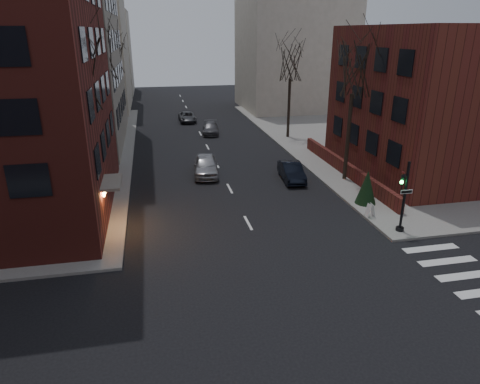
{
  "coord_description": "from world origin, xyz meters",
  "views": [
    {
      "loc": [
        -5.11,
        -10.31,
        10.57
      ],
      "look_at": [
        -0.5,
        11.96,
        2.0
      ],
      "focal_mm": 32.0,
      "sensor_mm": 36.0,
      "label": 1
    }
  ],
  "objects_px": {
    "car_lane_gray": "(211,128)",
    "evergreen_shrub": "(367,187)",
    "tree_left_c": "(113,56)",
    "parked_sedan": "(291,172)",
    "sandwich_board": "(370,210)",
    "tree_left_a": "(77,74)",
    "car_lane_silver": "(206,165)",
    "tree_right_b": "(291,63)",
    "streetlamp_near": "(109,124)",
    "tree_right_a": "(354,71)",
    "tree_left_b": "(99,54)",
    "traffic_signal": "(403,201)",
    "car_lane_far": "(187,117)",
    "streetlamp_far": "(123,89)"
  },
  "relations": [
    {
      "from": "traffic_signal",
      "to": "tree_left_c",
      "type": "xyz_separation_m",
      "value": [
        -16.74,
        31.01,
        6.12
      ]
    },
    {
      "from": "tree_right_b",
      "to": "car_lane_silver",
      "type": "height_order",
      "value": "tree_right_b"
    },
    {
      "from": "tree_right_b",
      "to": "evergreen_shrub",
      "type": "xyz_separation_m",
      "value": [
        -0.78,
        -18.87,
        -6.34
      ]
    },
    {
      "from": "streetlamp_near",
      "to": "streetlamp_far",
      "type": "bearing_deg",
      "value": 90.0
    },
    {
      "from": "car_lane_far",
      "to": "sandwich_board",
      "type": "xyz_separation_m",
      "value": [
        8.1,
        -31.7,
        -0.05
      ]
    },
    {
      "from": "tree_right_a",
      "to": "sandwich_board",
      "type": "relative_size",
      "value": 12.18
    },
    {
      "from": "traffic_signal",
      "to": "sandwich_board",
      "type": "relative_size",
      "value": 5.01
    },
    {
      "from": "car_lane_silver",
      "to": "streetlamp_near",
      "type": "bearing_deg",
      "value": -178.22
    },
    {
      "from": "tree_left_c",
      "to": "streetlamp_far",
      "type": "distance_m",
      "value": 4.33
    },
    {
      "from": "car_lane_silver",
      "to": "tree_right_b",
      "type": "bearing_deg",
      "value": 52.75
    },
    {
      "from": "traffic_signal",
      "to": "car_lane_far",
      "type": "height_order",
      "value": "traffic_signal"
    },
    {
      "from": "car_lane_far",
      "to": "sandwich_board",
      "type": "height_order",
      "value": "car_lane_far"
    },
    {
      "from": "tree_right_b",
      "to": "car_lane_far",
      "type": "distance_m",
      "value": 16.07
    },
    {
      "from": "traffic_signal",
      "to": "tree_right_b",
      "type": "height_order",
      "value": "tree_right_b"
    },
    {
      "from": "traffic_signal",
      "to": "car_lane_far",
      "type": "xyz_separation_m",
      "value": [
        -8.74,
        33.83,
        -1.31
      ]
    },
    {
      "from": "tree_left_c",
      "to": "car_lane_gray",
      "type": "xyz_separation_m",
      "value": [
        9.91,
        -4.42,
        -7.42
      ]
    },
    {
      "from": "tree_left_c",
      "to": "sandwich_board",
      "type": "distance_m",
      "value": 33.9
    },
    {
      "from": "tree_left_a",
      "to": "car_lane_far",
      "type": "distance_m",
      "value": 30.93
    },
    {
      "from": "streetlamp_near",
      "to": "car_lane_far",
      "type": "distance_m",
      "value": 22.39
    },
    {
      "from": "tree_left_a",
      "to": "tree_left_c",
      "type": "xyz_separation_m",
      "value": [
        0.0,
        26.0,
        -0.44
      ]
    },
    {
      "from": "parked_sedan",
      "to": "tree_left_b",
      "type": "bearing_deg",
      "value": 157.77
    },
    {
      "from": "tree_left_a",
      "to": "car_lane_gray",
      "type": "distance_m",
      "value": 25.01
    },
    {
      "from": "tree_left_c",
      "to": "streetlamp_far",
      "type": "bearing_deg",
      "value": 73.3
    },
    {
      "from": "tree_left_c",
      "to": "parked_sedan",
      "type": "bearing_deg",
      "value": -57.02
    },
    {
      "from": "tree_left_a",
      "to": "streetlamp_far",
      "type": "xyz_separation_m",
      "value": [
        0.6,
        28.0,
        -4.23
      ]
    },
    {
      "from": "sandwich_board",
      "to": "traffic_signal",
      "type": "bearing_deg",
      "value": -71.97
    },
    {
      "from": "streetlamp_near",
      "to": "parked_sedan",
      "type": "bearing_deg",
      "value": -13.38
    },
    {
      "from": "tree_left_a",
      "to": "parked_sedan",
      "type": "xyz_separation_m",
      "value": [
        13.7,
        4.88,
        -7.79
      ]
    },
    {
      "from": "tree_left_a",
      "to": "tree_left_b",
      "type": "distance_m",
      "value": 12.01
    },
    {
      "from": "sandwich_board",
      "to": "car_lane_silver",
      "type": "bearing_deg",
      "value": 130.99
    },
    {
      "from": "car_lane_far",
      "to": "tree_left_b",
      "type": "bearing_deg",
      "value": -116.15
    },
    {
      "from": "tree_left_b",
      "to": "traffic_signal",
      "type": "bearing_deg",
      "value": -45.46
    },
    {
      "from": "tree_left_c",
      "to": "streetlamp_near",
      "type": "bearing_deg",
      "value": -88.09
    },
    {
      "from": "car_lane_far",
      "to": "tree_left_a",
      "type": "bearing_deg",
      "value": -106.23
    },
    {
      "from": "tree_left_a",
      "to": "parked_sedan",
      "type": "height_order",
      "value": "tree_left_a"
    },
    {
      "from": "tree_right_a",
      "to": "evergreen_shrub",
      "type": "distance_m",
      "value": 8.38
    },
    {
      "from": "tree_right_b",
      "to": "car_lane_gray",
      "type": "height_order",
      "value": "tree_right_b"
    },
    {
      "from": "streetlamp_near",
      "to": "sandwich_board",
      "type": "distance_m",
      "value": 19.29
    },
    {
      "from": "traffic_signal",
      "to": "streetlamp_far",
      "type": "distance_m",
      "value": 36.81
    },
    {
      "from": "tree_left_b",
      "to": "sandwich_board",
      "type": "xyz_separation_m",
      "value": [
        16.1,
        -14.88,
        -8.36
      ]
    },
    {
      "from": "traffic_signal",
      "to": "car_lane_far",
      "type": "distance_m",
      "value": 34.96
    },
    {
      "from": "tree_left_b",
      "to": "evergreen_shrub",
      "type": "xyz_separation_m",
      "value": [
        16.82,
        -12.87,
        -7.66
      ]
    },
    {
      "from": "tree_right_a",
      "to": "streetlamp_far",
      "type": "distance_m",
      "value": 29.65
    },
    {
      "from": "tree_right_a",
      "to": "car_lane_silver",
      "type": "distance_m",
      "value": 12.86
    },
    {
      "from": "tree_left_a",
      "to": "evergreen_shrub",
      "type": "height_order",
      "value": "tree_left_a"
    },
    {
      "from": "car_lane_gray",
      "to": "evergreen_shrub",
      "type": "height_order",
      "value": "evergreen_shrub"
    },
    {
      "from": "tree_right_a",
      "to": "car_lane_gray",
      "type": "relative_size",
      "value": 2.32
    },
    {
      "from": "streetlamp_near",
      "to": "car_lane_gray",
      "type": "relative_size",
      "value": 1.5
    },
    {
      "from": "tree_left_b",
      "to": "tree_left_c",
      "type": "height_order",
      "value": "tree_left_b"
    },
    {
      "from": "parked_sedan",
      "to": "car_lane_far",
      "type": "xyz_separation_m",
      "value": [
        -5.7,
        23.94,
        -0.08
      ]
    }
  ]
}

